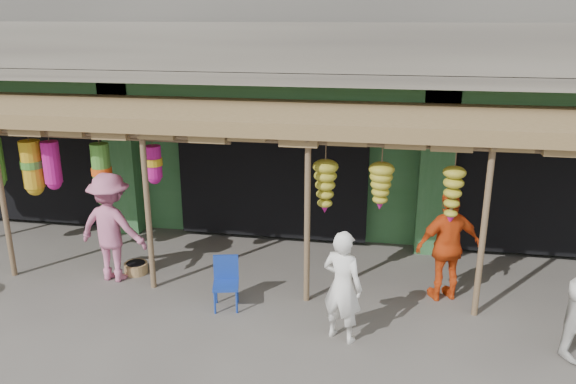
% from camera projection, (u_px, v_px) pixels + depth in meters
% --- Properties ---
extents(ground, '(80.00, 80.00, 0.00)m').
position_uv_depth(ground, '(247.00, 289.00, 9.03)').
color(ground, '#514C47').
rests_on(ground, ground).
extents(building, '(16.40, 6.80, 7.00)m').
position_uv_depth(building, '(296.00, 54.00, 12.58)').
color(building, gray).
rests_on(building, ground).
extents(awning, '(14.00, 2.70, 2.79)m').
position_uv_depth(awning, '(247.00, 121.00, 9.03)').
color(awning, brown).
rests_on(awning, ground).
extents(blue_chair, '(0.45, 0.46, 0.79)m').
position_uv_depth(blue_chair, '(226.00, 279.00, 8.38)').
color(blue_chair, '#173597').
rests_on(blue_chair, ground).
extents(basket_right, '(0.43, 0.43, 0.18)m').
position_uv_depth(basket_right, '(136.00, 268.00, 9.56)').
color(basket_right, '#A5704D').
rests_on(basket_right, ground).
extents(person_front, '(0.67, 0.57, 1.56)m').
position_uv_depth(person_front, '(342.00, 286.00, 7.43)').
color(person_front, white).
rests_on(person_front, ground).
extents(person_vendor, '(1.10, 0.77, 1.74)m').
position_uv_depth(person_vendor, '(448.00, 246.00, 8.49)').
color(person_vendor, '#E04A15').
rests_on(person_vendor, ground).
extents(person_shopper, '(1.26, 0.83, 1.82)m').
position_uv_depth(person_shopper, '(112.00, 227.00, 9.13)').
color(person_shopper, '#C7698D').
rests_on(person_shopper, ground).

